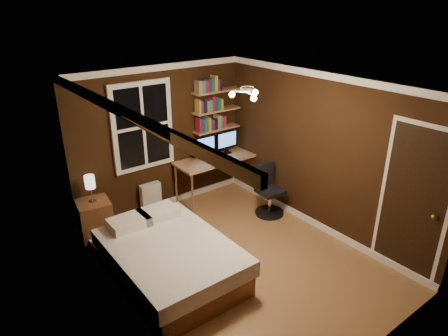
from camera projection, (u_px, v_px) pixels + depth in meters
floor at (239, 259)px, 5.75m from camera, size 4.20×4.20×0.00m
wall_back at (162, 139)px, 6.79m from camera, size 3.20×0.04×2.50m
wall_left at (127, 217)px, 4.37m from camera, size 0.04×4.20×2.50m
wall_right at (320, 154)px, 6.15m from camera, size 0.04×4.20×2.50m
ceiling at (242, 85)px, 4.77m from camera, size 3.20×4.20×0.02m
window at (143, 126)px, 6.45m from camera, size 1.06×0.06×1.46m
door at (413, 205)px, 5.10m from camera, size 0.03×0.82×2.05m
door_knob at (434, 217)px, 4.87m from camera, size 0.06×0.06×0.06m
ceiling_fixture at (247, 95)px, 4.73m from camera, size 0.44×0.44×0.18m
bookshelf_lower at (217, 129)px, 7.31m from camera, size 0.92×0.22×0.03m
books_row_lower at (217, 122)px, 7.26m from camera, size 0.54×0.16×0.23m
bookshelf_middle at (217, 110)px, 7.17m from camera, size 0.92×0.22×0.03m
books_row_middle at (217, 103)px, 7.12m from camera, size 0.54×0.16×0.23m
bookshelf_upper at (216, 91)px, 7.03m from camera, size 0.92×0.22×0.03m
books_row_upper at (216, 84)px, 6.98m from camera, size 0.48×0.16×0.23m
bed at (170, 259)px, 5.27m from camera, size 1.40×1.94×0.66m
nightstand at (95, 219)px, 6.20m from camera, size 0.54×0.54×0.60m
bedside_lamp at (91, 189)px, 6.00m from camera, size 0.15×0.15×0.43m
radiator at (151, 198)px, 6.92m from camera, size 0.36×0.13×0.54m
desk at (219, 160)px, 7.30m from camera, size 1.65×0.62×0.79m
monitor_left at (205, 148)px, 7.11m from camera, size 0.45×0.12×0.43m
monitor_right at (227, 142)px, 7.39m from camera, size 0.45×0.12×0.43m
desk_lamp at (254, 140)px, 7.51m from camera, size 0.14×0.32×0.44m
office_chair at (268, 196)px, 6.85m from camera, size 0.49×0.49×0.89m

